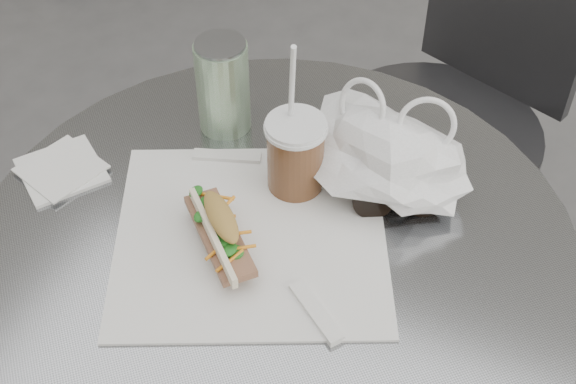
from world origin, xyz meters
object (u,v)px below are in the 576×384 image
at_px(chair_far, 436,174).
at_px(iced_coffee, 296,154).
at_px(cafe_table, 276,363).
at_px(sunglasses, 398,201).
at_px(drink_can, 223,86).
at_px(banh_mi, 221,231).

bearing_deg(chair_far, iced_coffee, 98.71).
bearing_deg(cafe_table, iced_coffee, 99.93).
height_order(iced_coffee, sunglasses, iced_coffee).
bearing_deg(iced_coffee, sunglasses, 4.56).
height_order(cafe_table, drink_can, drink_can).
bearing_deg(iced_coffee, chair_far, 79.99).
distance_m(cafe_table, iced_coffee, 0.35).
height_order(cafe_table, banh_mi, banh_mi).
height_order(banh_mi, sunglasses, banh_mi).
xyz_separation_m(iced_coffee, drink_can, (-0.14, 0.07, 0.01)).
height_order(chair_far, sunglasses, sunglasses).
distance_m(chair_far, sunglasses, 0.64).
relative_size(cafe_table, sunglasses, 6.68).
bearing_deg(drink_can, cafe_table, -47.16).
bearing_deg(banh_mi, chair_far, 121.27).
bearing_deg(drink_can, banh_mi, -63.01).
xyz_separation_m(banh_mi, iced_coffee, (0.04, 0.14, 0.02)).
distance_m(chair_far, drink_can, 0.67).
bearing_deg(banh_mi, sunglasses, 82.80).
relative_size(banh_mi, drink_can, 1.27).
bearing_deg(sunglasses, cafe_table, -164.73).
distance_m(cafe_table, chair_far, 0.62).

